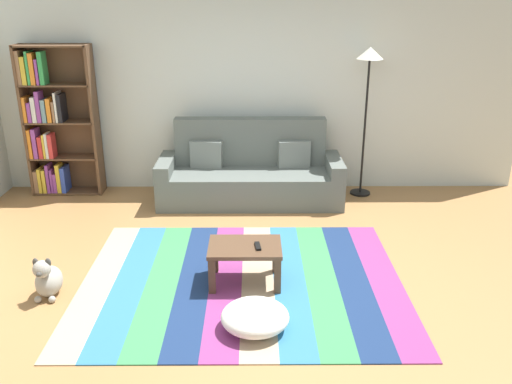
% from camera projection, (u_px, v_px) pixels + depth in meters
% --- Properties ---
extents(ground_plane, '(14.00, 14.00, 0.00)m').
position_uv_depth(ground_plane, '(262.00, 279.00, 4.95)').
color(ground_plane, '#9E7042').
extents(back_wall, '(6.80, 0.10, 2.70)m').
position_uv_depth(back_wall, '(259.00, 86.00, 6.86)').
color(back_wall, silver).
rests_on(back_wall, ground_plane).
extents(rug, '(2.90, 2.35, 0.01)m').
position_uv_depth(rug, '(242.00, 281.00, 4.90)').
color(rug, tan).
rests_on(rug, ground_plane).
extents(couch, '(2.26, 0.80, 1.00)m').
position_uv_depth(couch, '(250.00, 174.00, 6.72)').
color(couch, '#59605B').
rests_on(couch, ground_plane).
extents(bookshelf, '(0.90, 0.28, 1.90)m').
position_uv_depth(bookshelf, '(52.00, 123.00, 6.76)').
color(bookshelf, brown).
rests_on(bookshelf, ground_plane).
extents(coffee_table, '(0.65, 0.46, 0.36)m').
position_uv_depth(coffee_table, '(245.00, 253.00, 4.78)').
color(coffee_table, '#513826').
rests_on(coffee_table, rug).
extents(pouf, '(0.54, 0.52, 0.21)m').
position_uv_depth(pouf, '(255.00, 317.00, 4.16)').
color(pouf, white).
rests_on(pouf, rug).
extents(dog, '(0.22, 0.35, 0.40)m').
position_uv_depth(dog, '(48.00, 279.00, 4.62)').
color(dog, '#9E998E').
rests_on(dog, ground_plane).
extents(standing_lamp, '(0.32, 0.32, 1.87)m').
position_uv_depth(standing_lamp, '(369.00, 73.00, 6.48)').
color(standing_lamp, black).
rests_on(standing_lamp, ground_plane).
extents(tv_remote, '(0.06, 0.15, 0.02)m').
position_uv_depth(tv_remote, '(258.00, 246.00, 4.72)').
color(tv_remote, black).
rests_on(tv_remote, coffee_table).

